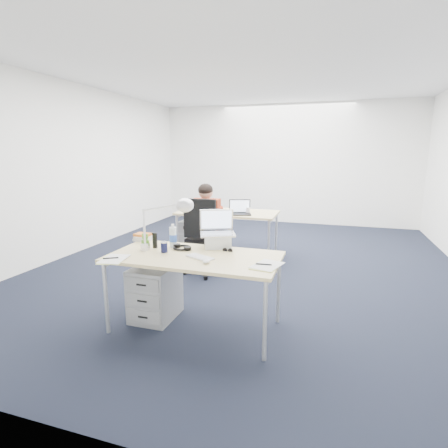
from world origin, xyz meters
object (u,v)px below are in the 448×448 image
object	(u,v)px
drawer_pedestal_near	(155,292)
far_cup	(248,210)
can_koozie	(164,247)
bear_figurine	(145,241)
dark_laptop	(240,207)
cordless_phone	(155,240)
silver_laptop	(217,229)
wireless_keyboard	(200,257)
office_chair	(205,252)
drawer_pedestal_far	(194,236)
computer_mouse	(207,261)
book_stack	(143,237)
desk_far	(228,214)
sunglasses	(228,250)
water_bottle	(173,236)
desk_lamp	(160,223)
seated_person	(209,227)
desk_near	(194,260)
headphones	(182,247)

from	to	relation	value
drawer_pedestal_near	far_cup	xyz separation A→B (m)	(0.41, 2.32, 0.50)
can_koozie	bear_figurine	xyz separation A→B (m)	(-0.22, 0.04, 0.03)
can_koozie	dark_laptop	world-z (taller)	dark_laptop
far_cup	bear_figurine	bearing A→B (deg)	-101.52
cordless_phone	far_cup	world-z (taller)	cordless_phone
silver_laptop	wireless_keyboard	xyz separation A→B (m)	(-0.03, -0.41, -0.18)
office_chair	far_cup	bearing A→B (deg)	64.95
drawer_pedestal_far	computer_mouse	bearing A→B (deg)	-65.40
office_chair	book_stack	distance (m)	1.28
wireless_keyboard	bear_figurine	bearing A→B (deg)	-164.96
silver_laptop	desk_far	bearing A→B (deg)	81.56
book_stack	computer_mouse	bearing A→B (deg)	-29.52
sunglasses	dark_laptop	world-z (taller)	dark_laptop
drawer_pedestal_near	computer_mouse	size ratio (longest dim) A/B	6.19
silver_laptop	water_bottle	distance (m)	0.46
desk_lamp	water_bottle	bearing A→B (deg)	60.46
cordless_phone	office_chair	bearing A→B (deg)	88.82
wireless_keyboard	bear_figurine	xyz separation A→B (m)	(-0.62, 0.10, 0.08)
can_koozie	far_cup	size ratio (longest dim) A/B	1.10
desk_lamp	dark_laptop	distance (m)	2.24
drawer_pedestal_near	bear_figurine	size ratio (longest dim) A/B	3.35
desk_lamp	far_cup	xyz separation A→B (m)	(0.30, 2.37, -0.23)
drawer_pedestal_far	sunglasses	distance (m)	2.62
sunglasses	water_bottle	bearing A→B (deg)	-178.42
can_koozie	sunglasses	size ratio (longest dim) A/B	1.03
desk_far	wireless_keyboard	size ratio (longest dim) A/B	5.83
desk_lamp	wireless_keyboard	bearing A→B (deg)	-26.01
book_stack	drawer_pedestal_near	bearing A→B (deg)	-44.45
computer_mouse	silver_laptop	bearing A→B (deg)	108.42
computer_mouse	desk_lamp	world-z (taller)	desk_lamp
wireless_keyboard	bear_figurine	size ratio (longest dim) A/B	1.67
desk_far	wireless_keyboard	distance (m)	2.56
seated_person	desk_far	bearing A→B (deg)	82.49
office_chair	seated_person	bearing A→B (deg)	91.62
office_chair	desk_lamp	distance (m)	1.64
cordless_phone	sunglasses	world-z (taller)	cordless_phone
book_stack	drawer_pedestal_far	bearing A→B (deg)	97.28
desk_near	silver_laptop	world-z (taller)	silver_laptop
headphones	bear_figurine	distance (m)	0.37
desk_far	headphones	xyz separation A→B (m)	(0.22, -2.28, 0.07)
can_koozie	headphones	bearing A→B (deg)	54.61
desk_near	office_chair	bearing A→B (deg)	107.05
water_bottle	far_cup	distance (m)	2.20
drawer_pedestal_far	seated_person	bearing A→B (deg)	-54.89
silver_laptop	sunglasses	world-z (taller)	silver_laptop
office_chair	water_bottle	bearing A→B (deg)	-84.74
silver_laptop	headphones	size ratio (longest dim) A/B	1.57
bear_figurine	sunglasses	distance (m)	0.82
can_koozie	far_cup	world-z (taller)	can_koozie
seated_person	drawer_pedestal_near	xyz separation A→B (m)	(-0.00, -1.60, -0.36)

